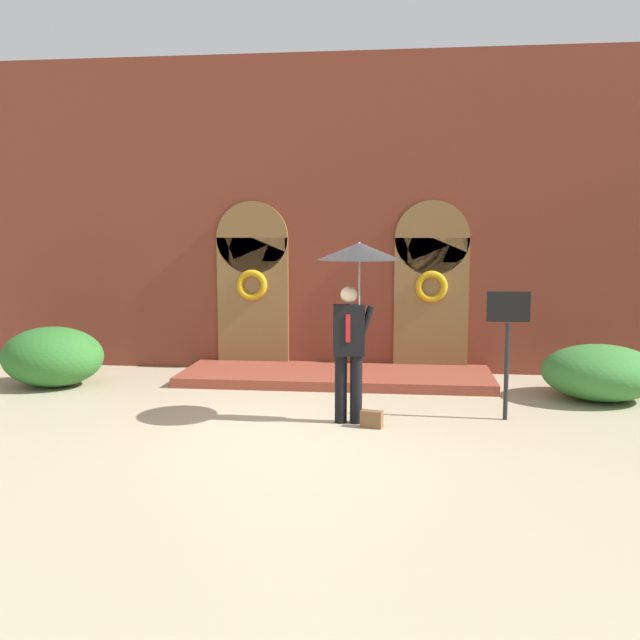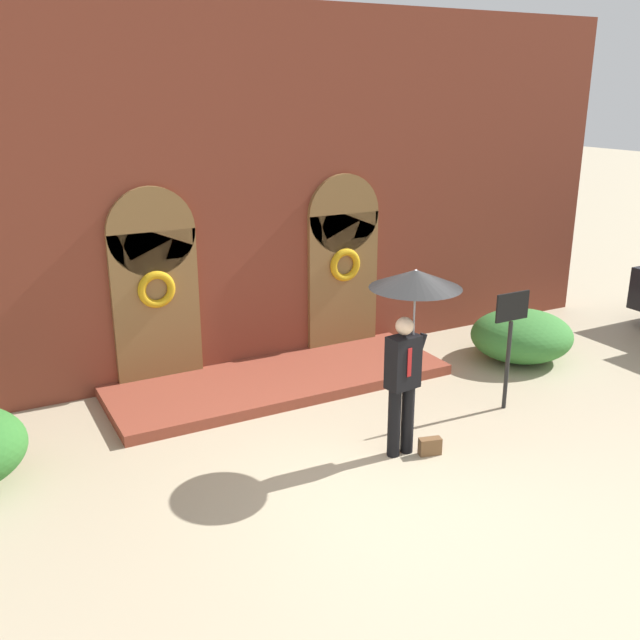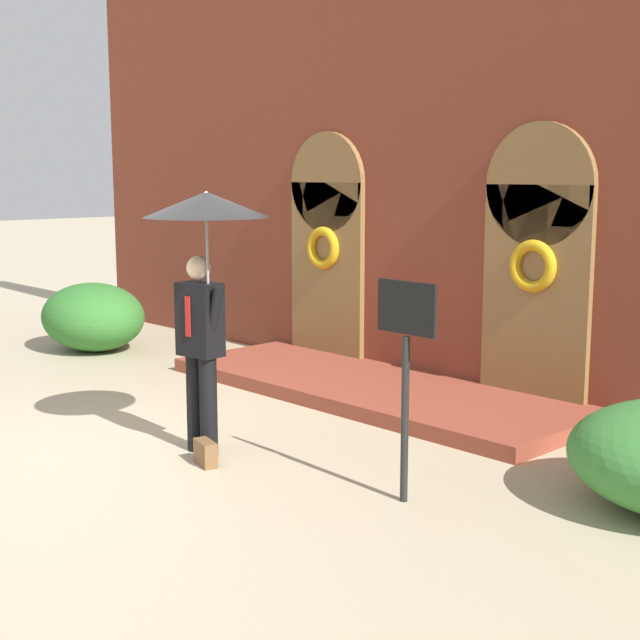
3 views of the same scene
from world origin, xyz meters
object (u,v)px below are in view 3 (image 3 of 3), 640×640
object	(u,v)px
person_with_umbrella	(205,243)
handbag	(205,453)
sign_post	(406,354)
shrub_left	(93,317)

from	to	relation	value
person_with_umbrella	handbag	world-z (taller)	person_with_umbrella
handbag	person_with_umbrella	bearing A→B (deg)	152.12
sign_post	shrub_left	world-z (taller)	sign_post
person_with_umbrella	sign_post	bearing A→B (deg)	11.63
person_with_umbrella	handbag	size ratio (longest dim) A/B	8.44
shrub_left	sign_post	bearing A→B (deg)	-10.35
sign_post	shrub_left	size ratio (longest dim) A/B	1.04
handbag	sign_post	size ratio (longest dim) A/B	0.16
shrub_left	handbag	bearing A→B (deg)	-19.73
handbag	sign_post	distance (m)	2.14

